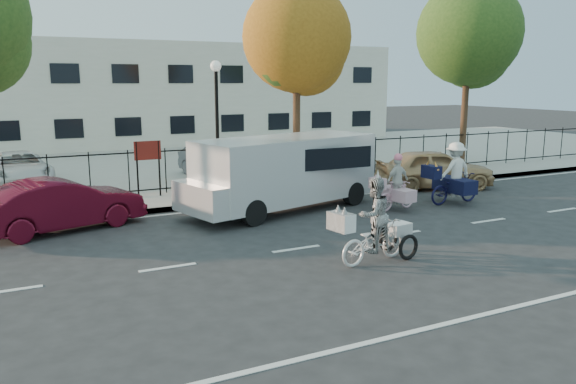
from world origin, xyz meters
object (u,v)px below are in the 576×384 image
unicorn_bike (396,189)px  lot_car_d (300,152)px  lot_car_c (210,162)px  lamppost (217,103)px  zebra_trike (374,230)px  red_sedan (62,204)px  lot_car_b (19,168)px  gold_sedan (434,169)px  white_van (283,170)px  bull_bike (454,179)px

unicorn_bike → lot_car_d: unicorn_bike is taller
lot_car_c → lot_car_d: size_ratio=0.96×
lamppost → lot_car_d: lamppost is taller
zebra_trike → red_sedan: zebra_trike is taller
lamppost → lot_car_c: 3.69m
lamppost → lot_car_b: 7.80m
lamppost → lot_car_b: size_ratio=1.03×
zebra_trike → lot_car_c: bearing=-9.9°
unicorn_bike → gold_sedan: unicorn_bike is taller
lot_car_d → lot_car_b: bearing=162.8°
white_van → lot_car_d: size_ratio=1.74×
lot_car_c → lot_car_d: (4.28, 0.69, 0.05)m
lot_car_d → white_van: bearing=-134.1°
zebra_trike → bull_bike: size_ratio=1.03×
lot_car_b → lot_car_d: size_ratio=1.12×
lamppost → lot_car_d: bearing=35.0°
gold_sedan → lot_car_b: (-13.46, 6.59, 0.02)m
bull_bike → lot_car_b: bull_bike is taller
white_van → lot_car_b: (-7.06, 7.29, -0.47)m
zebra_trike → lot_car_c: (0.08, 11.11, 0.04)m
unicorn_bike → red_sedan: unicorn_bike is taller
lot_car_b → lot_car_c: (6.70, -1.53, 0.01)m
zebra_trike → unicorn_bike: zebra_trike is taller
red_sedan → gold_sedan: size_ratio=0.98×
bull_bike → lot_car_c: size_ratio=0.57×
bull_bike → lot_car_d: bearing=7.8°
unicorn_bike → lot_car_b: bearing=40.4°
lamppost → lot_car_b: (-6.07, 4.29, -2.38)m
white_van → gold_sedan: size_ratio=1.57×
white_van → lot_car_d: white_van is taller
unicorn_bike → white_van: (-3.01, 1.56, 0.57)m
lot_car_b → gold_sedan: bearing=-32.1°
unicorn_bike → lot_car_b: 13.41m
zebra_trike → gold_sedan: size_ratio=0.51×
lamppost → zebra_trike: 8.71m
zebra_trike → gold_sedan: (6.83, 6.06, 0.01)m
white_van → red_sedan: size_ratio=1.59×
zebra_trike → lot_car_c: 11.11m
red_sedan → zebra_trike: bearing=-151.5°
zebra_trike → lot_car_d: 12.58m
bull_bike → white_van: (-5.21, 1.60, 0.43)m
unicorn_bike → gold_sedan: 4.07m
zebra_trike → lot_car_b: 14.28m
lamppost → gold_sedan: bearing=-17.3°
bull_bike → white_van: size_ratio=0.32×
zebra_trike → unicorn_bike: 5.13m
lamppost → zebra_trike: (0.56, -8.36, -2.40)m
lot_car_d → lot_car_c: bearing=176.3°
lamppost → unicorn_bike: bearing=-48.7°
gold_sedan → lot_car_b: gold_sedan is taller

